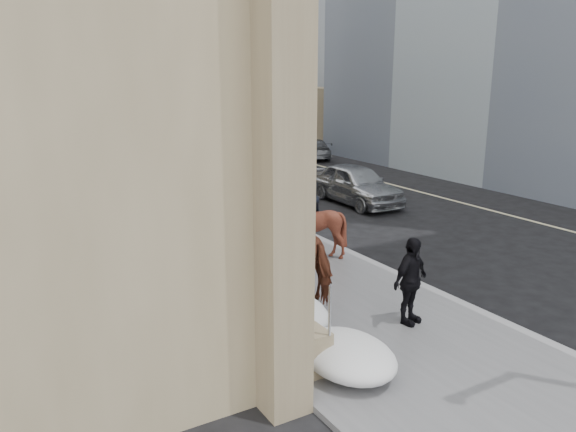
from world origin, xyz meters
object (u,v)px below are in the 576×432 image
object	(u,v)px
car_grey	(312,148)
pedestrian	(410,281)
mounted_horse_left	(302,247)
mounted_horse_right	(309,220)
car_silver	(356,184)

from	to	relation	value
car_grey	pedestrian	bearing A→B (deg)	81.33
mounted_horse_left	mounted_horse_right	world-z (taller)	mounted_horse_left
car_silver	car_grey	xyz separation A→B (m)	(4.93, 10.87, -0.20)
mounted_horse_left	pedestrian	bearing A→B (deg)	100.84
pedestrian	mounted_horse_left	bearing A→B (deg)	96.10
car_silver	car_grey	bearing A→B (deg)	66.96
car_silver	car_grey	distance (m)	11.94
mounted_horse_right	pedestrian	xyz separation A→B (m)	(-0.52, -4.69, -0.12)
mounted_horse_right	car_grey	xyz separation A→B (m)	(10.30, 15.82, -0.58)
mounted_horse_left	mounted_horse_right	size ratio (longest dim) A/B	1.05
mounted_horse_left	pedestrian	size ratio (longest dim) A/B	1.45
mounted_horse_right	car_grey	world-z (taller)	mounted_horse_right
mounted_horse_left	car_silver	size ratio (longest dim) A/B	0.58
pedestrian	car_grey	distance (m)	23.18
mounted_horse_left	car_grey	size ratio (longest dim) A/B	0.66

